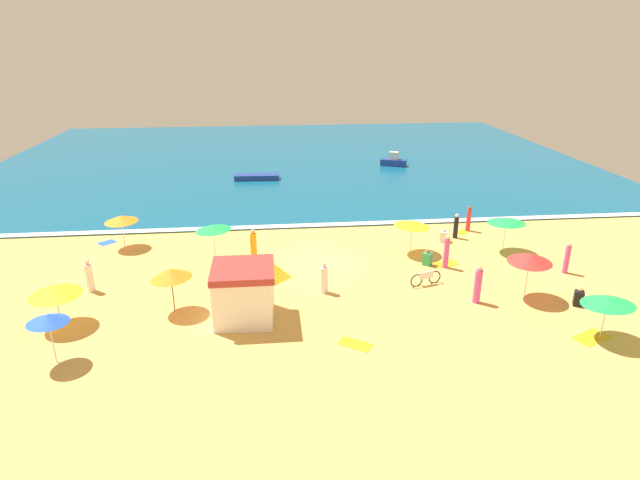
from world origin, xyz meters
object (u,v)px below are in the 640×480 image
beach_umbrella_5 (213,228)px  parked_bicycle (426,278)px  beachgoer_7 (456,226)px  beachgoer_9 (254,244)px  beach_umbrella_3 (171,274)px  small_boat_0 (394,161)px  beachgoer_0 (579,298)px  beachgoer_5 (324,279)px  beachgoer_4 (478,285)px  beachgoer_2 (444,236)px  beach_umbrella_6 (55,291)px  beach_umbrella_8 (48,319)px  small_boat_1 (257,177)px  beach_umbrella_0 (530,258)px  beachgoer_1 (427,258)px  beachgoer_3 (469,219)px  beach_umbrella_1 (121,219)px  beachgoer_10 (567,258)px  beachgoer_6 (89,277)px  beach_umbrella_7 (608,301)px  beach_umbrella_2 (412,224)px  beachgoer_8 (446,252)px  beach_umbrella_4 (507,220)px  lifeguard_cabana (244,293)px

beach_umbrella_5 → parked_bicycle: bearing=-20.6°
beachgoer_7 → beachgoer_9: (-12.87, -1.95, 0.05)m
beach_umbrella_3 → small_boat_0: beach_umbrella_3 is taller
beachgoer_0 → beachgoer_9: beachgoer_9 is taller
beach_umbrella_5 → small_boat_0: 27.28m
beachgoer_5 → beachgoer_4: bearing=-13.9°
beach_umbrella_5 → beachgoer_9: (2.21, 0.32, -1.24)m
beachgoer_2 → small_boat_0: (1.60, 20.51, 0.20)m
beach_umbrella_6 → beach_umbrella_8: beach_umbrella_8 is taller
small_boat_0 → small_boat_1: 14.17m
beach_umbrella_0 → beach_umbrella_5: (-15.70, 6.09, -0.06)m
small_boat_0 → beachgoer_1: bearing=-98.8°
beachgoer_3 → beach_umbrella_1: bearing=-178.2°
beach_umbrella_5 → beachgoer_10: 19.62m
beachgoer_6 → beachgoer_10: 25.24m
beachgoer_0 → small_boat_1: (-15.69, 25.32, -0.08)m
beachgoer_5 → small_boat_1: (-3.65, 22.69, -0.41)m
beach_umbrella_8 → beachgoer_2: 22.65m
beachgoer_7 → small_boat_0: size_ratio=0.60×
beach_umbrella_6 → beach_umbrella_7: size_ratio=0.78×
beachgoer_1 → beachgoer_2: (2.11, 3.46, -0.05)m
beach_umbrella_2 → beachgoer_6: 17.87m
beach_umbrella_8 → parked_bicycle: (16.67, 5.29, -1.57)m
beach_umbrella_3 → small_boat_1: beach_umbrella_3 is taller
beach_umbrella_3 → small_boat_1: (3.60, 23.87, -1.60)m
beach_umbrella_5 → beachgoer_2: 14.35m
parked_bicycle → beachgoer_8: (1.74, 2.03, 0.53)m
beach_umbrella_4 → beachgoer_4: bearing=-123.7°
beach_umbrella_4 → beachgoer_6: bearing=-172.7°
beachgoer_3 → small_boat_1: bearing=134.1°
beachgoer_6 → beachgoer_4: bearing=-9.4°
beach_umbrella_7 → beachgoer_8: (-4.26, 7.85, -0.87)m
beach_umbrella_8 → beachgoer_7: bearing=29.8°
beach_umbrella_1 → beachgoer_0: beach_umbrella_1 is taller
beachgoer_6 → lifeguard_cabana: bearing=-24.6°
beach_umbrella_0 → parked_bicycle: (-4.50, 1.87, -1.74)m
beach_umbrella_2 → beachgoer_0: 9.74m
beach_umbrella_0 → lifeguard_cabana: bearing=-177.0°
beachgoer_2 → beachgoer_4: 8.15m
beach_umbrella_1 → small_boat_1: beach_umbrella_1 is taller
beach_umbrella_7 → beach_umbrella_8: beach_umbrella_8 is taller
beachgoer_6 → beach_umbrella_3: bearing=-29.1°
beach_umbrella_5 → beachgoer_4: size_ratio=1.29×
parked_bicycle → beachgoer_9: (-8.99, 4.54, 0.45)m
beach_umbrella_4 → small_boat_1: bearing=129.2°
beachgoer_3 → beachgoer_9: size_ratio=0.98×
beach_umbrella_1 → beach_umbrella_2: size_ratio=1.25×
beach_umbrella_4 → beach_umbrella_8: (-22.64, -9.27, -0.02)m
beachgoer_3 → beachgoer_0: bearing=-82.1°
beachgoer_7 → beach_umbrella_8: bearing=-150.2°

